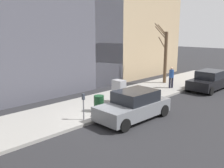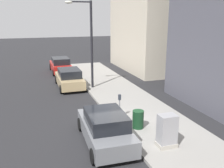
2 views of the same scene
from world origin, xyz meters
TOP-DOWN VIEW (x-y plane):
  - ground_plane at (0.00, 0.00)m, footprint 120.00×120.00m
  - sidewalk at (2.00, 0.00)m, footprint 4.00×36.00m
  - parked_car_grey at (-1.02, -1.07)m, footprint 2.05×4.26m
  - parked_car_tan at (-1.09, 8.60)m, footprint 1.95×4.21m
  - parked_car_red at (-1.06, 14.52)m, footprint 1.95×4.21m
  - parking_meter at (0.45, 1.10)m, footprint 0.14×0.10m
  - utility_box at (1.30, -2.44)m, footprint 0.83×0.61m
  - streetlamp at (0.28, 7.58)m, footprint 1.97×0.32m
  - trash_bin at (0.90, -0.37)m, footprint 0.56×0.56m

SIDE VIEW (x-z plane):
  - ground_plane at x=0.00m, z-range 0.00..0.00m
  - sidewalk at x=2.00m, z-range 0.00..0.15m
  - trash_bin at x=0.90m, z-range 0.15..1.05m
  - parked_car_grey at x=-1.02m, z-range -0.02..1.50m
  - parked_car_tan at x=-1.09m, z-range -0.02..1.50m
  - parked_car_red at x=-1.06m, z-range -0.02..1.50m
  - utility_box at x=1.30m, z-range 0.13..1.56m
  - parking_meter at x=0.45m, z-range 0.30..1.65m
  - streetlamp at x=0.28m, z-range 0.77..7.27m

